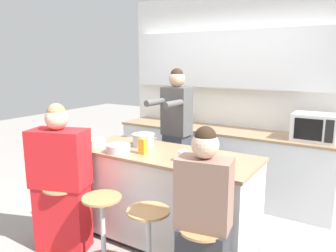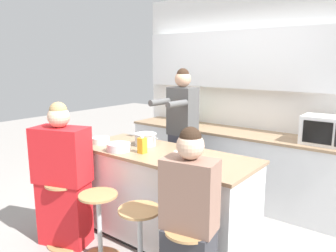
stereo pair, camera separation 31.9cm
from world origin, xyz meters
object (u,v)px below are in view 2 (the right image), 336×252
Objects in this scene: bar_stool_center_left at (99,226)px; fruit_bowl at (101,140)px; bar_stool_center_right at (140,244)px; potted_plant at (191,114)px; juice_carton at (142,145)px; microwave at (325,130)px; person_wrapped_blanket at (63,179)px; bar_stool_leftmost at (65,212)px; person_seated_near at (189,230)px; coffee_cup_near at (179,156)px; kitchen_island at (163,197)px; cooking_pot at (145,139)px; person_cooking at (182,141)px.

fruit_bowl is at bearing 136.15° from bar_stool_center_left.
bar_stool_center_right is 1.28m from fruit_bowl.
bar_stool_center_right is at bearing -66.88° from potted_plant.
bar_stool_center_left is 1.00× the size of bar_stool_center_right.
bar_stool_center_right is at bearing -50.49° from juice_carton.
juice_carton is 0.35× the size of microwave.
fruit_bowl is at bearing 70.32° from person_wrapped_blanket.
potted_plant reaches higher than bar_stool_leftmost.
person_seated_near reaches higher than potted_plant.
person_wrapped_blanket is (-0.02, 0.01, 0.34)m from bar_stool_leftmost.
person_wrapped_blanket is 1.20m from coffee_cup_near.
person_seated_near is at bearing -40.73° from kitchen_island.
person_wrapped_blanket is 2.79m from microwave.
bar_stool_center_left is 0.45× the size of person_wrapped_blanket.
bar_stool_leftmost is at bearing -88.03° from fruit_bowl.
bar_stool_leftmost and bar_stool_center_right have the same top height.
potted_plant reaches higher than coffee_cup_near.
kitchen_island is 2.85× the size of bar_stool_leftmost.
bar_stool_center_left is at bearing -43.85° from fruit_bowl.
coffee_cup_near reaches higher than kitchen_island.
potted_plant is at bearing 66.77° from person_wrapped_blanket.
bar_stool_center_right is at bearing 0.83° from bar_stool_center_left.
cooking_pot is at bearing 60.48° from bar_stool_leftmost.
person_seated_near is 4.82× the size of potted_plant.
cooking_pot is (-0.07, 0.72, 0.66)m from bar_stool_center_left.
potted_plant is at bearing 100.44° from bar_stool_center_left.
coffee_cup_near is 1.75m from microwave.
microwave reaches higher than cooking_pot.
bar_stool_center_right is at bearing -95.82° from coffee_cup_near.
person_seated_near is 0.74m from coffee_cup_near.
person_wrapped_blanket is at bearing -179.14° from bar_stool_center_right.
cooking_pot is (-1.05, 0.73, 0.36)m from person_seated_near.
kitchen_island is 0.98m from person_seated_near.
kitchen_island is 1.89m from microwave.
bar_stool_leftmost is 0.49m from bar_stool_center_left.
potted_plant is (-0.62, 1.41, 0.60)m from kitchen_island.
microwave is (0.41, 2.00, 0.44)m from person_seated_near.
coffee_cup_near reaches higher than bar_stool_center_left.
potted_plant is at bearing 118.45° from person_cooking.
bar_stool_center_left is (0.49, 0.02, 0.00)m from bar_stool_leftmost.
cooking_pot is 0.69× the size of microwave.
juice_carton is (0.13, -0.84, 0.14)m from person_cooking.
bar_stool_center_left is 0.37× the size of person_cooking.
microwave reaches higher than kitchen_island.
person_cooking is 9.16× the size of fruit_bowl.
bar_stool_center_left is 3.43× the size of fruit_bowl.
microwave reaches higher than bar_stool_leftmost.
bar_stool_center_left is 5.49× the size of coffee_cup_near.
person_cooking reaches higher than microwave.
bar_stool_leftmost is 1.00× the size of bar_stool_center_right.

